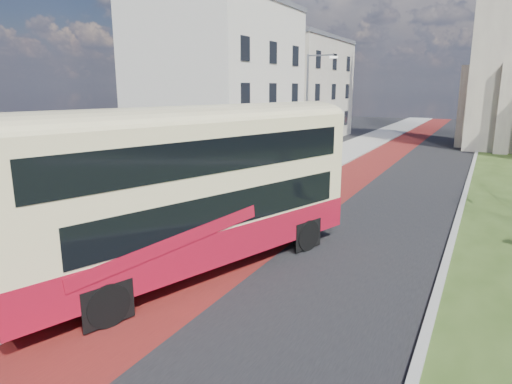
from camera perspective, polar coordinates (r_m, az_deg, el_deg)
The scene contains 11 objects.
ground at distance 15.29m, azimuth -2.55°, elevation -10.12°, with size 160.00×160.00×0.00m, color black.
road_carriageway at distance 33.20m, azimuth 17.14°, elevation 2.08°, with size 9.00×120.00×0.01m, color black.
bus_lane at distance 33.75m, azimuth 12.63°, elevation 2.53°, with size 3.40×120.00×0.01m, color #591414.
pavement_west at distance 34.86m, azimuth 6.58°, elevation 3.18°, with size 4.00×120.00×0.12m, color gray.
kerb_west at distance 34.22m, azimuth 9.72°, elevation 2.90°, with size 0.25×120.00×0.13m, color #999993.
kerb_east at distance 34.71m, azimuth 25.22°, elevation 1.97°, with size 0.25×80.00×0.13m, color #999993.
pedestrian_railing at distance 19.77m, azimuth -4.28°, elevation -2.99°, with size 0.07×24.00×1.12m.
street_block_near at distance 40.12m, azimuth -4.58°, elevation 13.77°, with size 10.30×14.30×13.00m.
street_block_far at distance 54.40m, azimuth 4.52°, elevation 12.80°, with size 10.30×16.30×11.50m.
streetlamp at distance 32.28m, azimuth 6.62°, elevation 10.49°, with size 2.13×0.18×8.00m.
bus at distance 14.72m, azimuth -8.06°, elevation 1.00°, with size 6.68×12.73×5.21m.
Camera 1 is at (6.99, -12.19, 6.03)m, focal length 32.00 mm.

